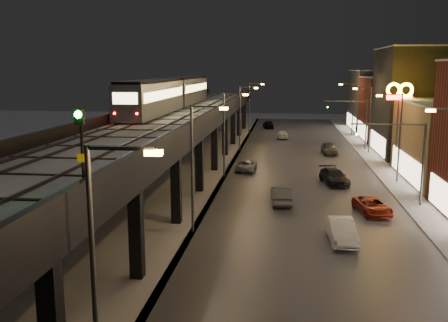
{
  "coord_description": "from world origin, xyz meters",
  "views": [
    {
      "loc": [
        5.63,
        -20.18,
        11.4
      ],
      "look_at": [
        1.38,
        14.1,
        5.0
      ],
      "focal_mm": 40.0,
      "sensor_mm": 36.0,
      "label": 1
    }
  ],
  "objects": [
    {
      "name": "streetlight_left_0",
      "position": [
        -0.43,
        -5.0,
        5.24
      ],
      "size": [
        2.57,
        0.28,
        9.0
      ],
      "color": "#38383A",
      "rests_on": "ground"
    },
    {
      "name": "streetlight_left_4",
      "position": [
        -0.43,
        67.0,
        5.24
      ],
      "size": [
        2.57,
        0.28,
        9.0
      ],
      "color": "#38383A",
      "rests_on": "ground"
    },
    {
      "name": "rail_signal",
      "position": [
        -2.1,
        -2.17,
        8.96
      ],
      "size": [
        0.38,
        0.45,
        3.29
      ],
      "color": "black",
      "rests_on": "viaduct_trackbed"
    },
    {
      "name": "building_e",
      "position": [
        23.99,
        62.0,
        5.08
      ],
      "size": [
        12.2,
        12.2,
        10.16
      ],
      "color": "#5C1F15",
      "rests_on": "ground"
    },
    {
      "name": "car_mid_dark",
      "position": [
        5.17,
        62.1,
        0.64
      ],
      "size": [
        1.86,
        4.45,
        1.29
      ],
      "primitive_type": "imported",
      "rotation": [
        0.0,
        0.0,
        3.15
      ],
      "color": "white",
      "rests_on": "ground"
    },
    {
      "name": "viaduct_trackbed",
      "position": [
        -6.01,
        31.97,
        6.39
      ],
      "size": [
        8.4,
        100.0,
        0.32
      ],
      "color": "#B2B7C1",
      "rests_on": "elevated_viaduct"
    },
    {
      "name": "streetlight_right_3",
      "position": [
        16.73,
        49.0,
        5.24
      ],
      "size": [
        2.56,
        0.28,
        9.0
      ],
      "color": "#38383A",
      "rests_on": "ground"
    },
    {
      "name": "traffic_light_rig_b",
      "position": [
        15.84,
        52.0,
        4.5
      ],
      "size": [
        6.1,
        0.34,
        7.0
      ],
      "color": "#38383A",
      "rests_on": "ground"
    },
    {
      "name": "building_d",
      "position": [
        23.99,
        48.0,
        7.08
      ],
      "size": [
        12.2,
        13.2,
        14.16
      ],
      "color": "black",
      "rests_on": "ground"
    },
    {
      "name": "streetlight_left_3",
      "position": [
        -0.43,
        49.0,
        5.24
      ],
      "size": [
        2.57,
        0.28,
        9.0
      ],
      "color": "#38383A",
      "rests_on": "ground"
    },
    {
      "name": "viaduct_parapet_far",
      "position": [
        -10.35,
        32.0,
        6.85
      ],
      "size": [
        0.3,
        100.0,
        1.1
      ],
      "primitive_type": "cube",
      "color": "black",
      "rests_on": "elevated_viaduct"
    },
    {
      "name": "elevated_viaduct",
      "position": [
        -6.0,
        31.84,
        5.62
      ],
      "size": [
        9.0,
        100.0,
        6.3
      ],
      "color": "black",
      "rests_on": "ground"
    },
    {
      "name": "car_onc_white",
      "position": [
        10.58,
        29.44,
        0.74
      ],
      "size": [
        3.1,
        5.44,
        1.49
      ],
      "primitive_type": "imported",
      "rotation": [
        0.0,
        0.0,
        0.21
      ],
      "color": "black",
      "rests_on": "ground"
    },
    {
      "name": "car_mid_silver",
      "position": [
        1.36,
        34.91,
        0.62
      ],
      "size": [
        2.27,
        4.57,
        1.25
      ],
      "primitive_type": "imported",
      "rotation": [
        0.0,
        0.0,
        3.1
      ],
      "color": "gray",
      "rests_on": "ground"
    },
    {
      "name": "streetlight_left_2",
      "position": [
        -0.43,
        31.0,
        5.24
      ],
      "size": [
        2.57,
        0.28,
        9.0
      ],
      "color": "#38383A",
      "rests_on": "ground"
    },
    {
      "name": "sidewalk_right",
      "position": [
        17.5,
        35.0,
        0.07
      ],
      "size": [
        4.0,
        120.0,
        0.14
      ],
      "primitive_type": "cube",
      "color": "#9FA1A8",
      "rests_on": "ground"
    },
    {
      "name": "traffic_light_rig_a",
      "position": [
        15.84,
        22.0,
        4.5
      ],
      "size": [
        6.1,
        0.34,
        7.0
      ],
      "color": "#38383A",
      "rests_on": "ground"
    },
    {
      "name": "subway_train",
      "position": [
        -8.5,
        41.08,
        8.43
      ],
      "size": [
        3.05,
        36.92,
        3.65
      ],
      "color": "gray",
      "rests_on": "viaduct_trackbed"
    },
    {
      "name": "car_onc_dark",
      "position": [
        12.63,
        19.14,
        0.64
      ],
      "size": [
        2.96,
        4.91,
        1.27
      ],
      "primitive_type": "imported",
      "rotation": [
        0.0,
        0.0,
        0.19
      ],
      "color": "maroon",
      "rests_on": "ground"
    },
    {
      "name": "viaduct_parapet_streetside",
      "position": [
        -1.65,
        32.0,
        6.85
      ],
      "size": [
        0.3,
        100.0,
        1.1
      ],
      "primitive_type": "cube",
      "color": "black",
      "rests_on": "elevated_viaduct"
    },
    {
      "name": "streetlight_right_2",
      "position": [
        16.73,
        31.0,
        5.24
      ],
      "size": [
        2.56,
        0.28,
        9.0
      ],
      "color": "#38383A",
      "rests_on": "ground"
    },
    {
      "name": "car_far_white",
      "position": [
        2.32,
        76.31,
        0.74
      ],
      "size": [
        2.42,
        4.58,
        1.49
      ],
      "primitive_type": "imported",
      "rotation": [
        0.0,
        0.0,
        3.3
      ],
      "color": "black",
      "rests_on": "ground"
    },
    {
      "name": "streetlight_left_1",
      "position": [
        -0.43,
        13.0,
        5.24
      ],
      "size": [
        2.57,
        0.28,
        9.0
      ],
      "color": "#38383A",
      "rests_on": "ground"
    },
    {
      "name": "under_viaduct_pavement",
      "position": [
        -6.0,
        35.0,
        0.03
      ],
      "size": [
        11.0,
        120.0,
        0.06
      ],
      "primitive_type": "cube",
      "color": "#9FA1A8",
      "rests_on": "ground"
    },
    {
      "name": "sign_mcdonalds",
      "position": [
        18.0,
        36.86,
        8.05
      ],
      "size": [
        2.95,
        0.54,
        9.92
      ],
      "color": "#38383A",
      "rests_on": "ground"
    },
    {
      "name": "car_onc_red",
      "position": [
        11.56,
        47.32,
        0.77
      ],
      "size": [
        2.25,
        4.69,
        1.54
      ],
      "primitive_type": "imported",
      "rotation": [
        0.0,
        0.0,
        0.1
      ],
      "color": "#4C4E51",
      "rests_on": "ground"
    },
    {
      "name": "building_f",
      "position": [
        23.99,
        76.0,
        5.58
      ],
      "size": [
        12.2,
        16.2,
        11.16
      ],
      "color": "#353537",
      "rests_on": "ground"
    },
    {
      "name": "road_surface",
      "position": [
        7.5,
        35.0,
        0.03
      ],
      "size": [
        17.0,
        120.0,
        0.06
      ],
      "primitive_type": "cube",
      "color": "#46474D",
      "rests_on": "ground"
    },
    {
      "name": "car_near_white",
      "position": [
        5.39,
        21.39,
        0.75
      ],
      "size": [
        1.97,
        4.69,
        1.51
      ],
      "primitive_type": "imported",
      "rotation": [
        0.0,
        0.0,
        3.22
      ],
      "color": "#4E5053",
      "rests_on": "ground"
    },
    {
      "name": "car_onc_silver",
      "position": [
        9.48,
        12.24,
        0.76
      ],
      "size": [
        1.84,
        4.69,
        1.52
      ],
      "primitive_type": "imported",
      "rotation": [
        0.0,
        0.0,
        0.05
      ],
      "color": "silver",
      "rests_on": "ground"
    },
    {
      "name": "streetlight_right_4",
      "position": [
        16.73,
        67.0,
        5.24
      ],
      "size": [
        2.56,
        0.28,
        9.0
      ],
      "color": "#38383A",
      "rests_on": "ground"
    }
  ]
}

